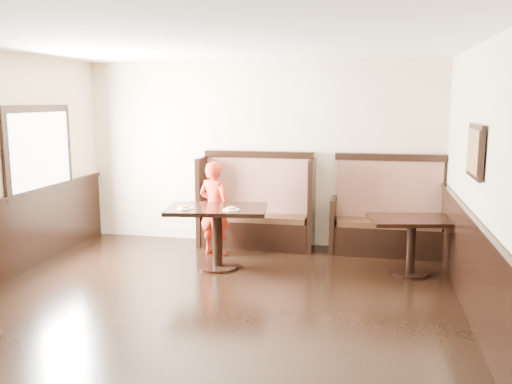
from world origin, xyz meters
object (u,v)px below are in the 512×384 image
(table_neighbor, at_px, (411,232))
(child, at_px, (215,208))
(table_main, at_px, (217,221))
(booth_neighbor, at_px, (388,221))
(booth_main, at_px, (257,212))

(table_neighbor, bearing_deg, child, 161.43)
(table_main, bearing_deg, booth_neighbor, 20.07)
(booth_neighbor, relative_size, table_main, 1.18)
(booth_main, bearing_deg, child, -129.69)
(booth_neighbor, relative_size, child, 1.21)
(booth_neighbor, height_order, child, booth_neighbor)
(booth_main, relative_size, table_neighbor, 1.50)
(booth_main, relative_size, child, 1.28)
(table_neighbor, bearing_deg, table_main, 174.68)
(child, bearing_deg, table_main, 127.07)
(booth_main, xyz_separation_m, child, (-0.50, -0.60, 0.15))
(table_neighbor, bearing_deg, booth_neighbor, 94.35)
(table_neighbor, distance_m, child, 2.74)
(booth_main, height_order, table_neighbor, booth_main)
(booth_main, height_order, booth_neighbor, same)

